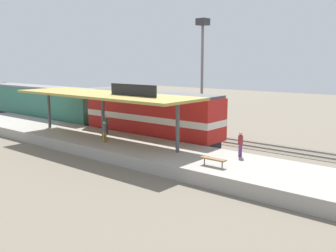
{
  "coord_description": "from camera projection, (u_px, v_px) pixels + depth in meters",
  "views": [
    {
      "loc": [
        -25.19,
        -24.18,
        7.33
      ],
      "look_at": [
        -1.38,
        -4.45,
        2.0
      ],
      "focal_mm": 40.14,
      "sensor_mm": 36.0,
      "label": 1
    }
  ],
  "objects": [
    {
      "name": "ground_plane",
      "position": [
        155.0,
        137.0,
        37.08
      ],
      "size": [
        120.0,
        120.0,
        0.0
      ],
      "primitive_type": "plane",
      "color": "#706656"
    },
    {
      "name": "track_near",
      "position": [
        141.0,
        139.0,
        35.55
      ],
      "size": [
        3.2,
        110.0,
        0.16
      ],
      "color": "#5F5649",
      "rests_on": "ground"
    },
    {
      "name": "track_far",
      "position": [
        172.0,
        132.0,
        39.04
      ],
      "size": [
        3.2,
        110.0,
        0.16
      ],
      "color": "#5F5649",
      "rests_on": "ground"
    },
    {
      "name": "platform",
      "position": [
        104.0,
        143.0,
        31.99
      ],
      "size": [
        6.0,
        44.0,
        0.9
      ],
      "primitive_type": "cube",
      "color": "#9E998E",
      "rests_on": "ground"
    },
    {
      "name": "station_canopy",
      "position": [
        103.0,
        95.0,
        31.24
      ],
      "size": [
        5.2,
        18.0,
        4.7
      ],
      "color": "#47474C",
      "rests_on": "platform"
    },
    {
      "name": "platform_bench",
      "position": [
        213.0,
        159.0,
        23.28
      ],
      "size": [
        0.44,
        1.7,
        0.5
      ],
      "color": "#333338",
      "rests_on": "platform"
    },
    {
      "name": "locomotive",
      "position": [
        151.0,
        116.0,
        34.36
      ],
      "size": [
        2.93,
        14.43,
        4.44
      ],
      "color": "#28282D",
      "rests_on": "track_near"
    },
    {
      "name": "passenger_carriage_front",
      "position": [
        41.0,
        103.0,
        45.7
      ],
      "size": [
        2.9,
        20.0,
        4.24
      ],
      "color": "#28282D",
      "rests_on": "track_near"
    },
    {
      "name": "light_mast",
      "position": [
        202.0,
        51.0,
        39.11
      ],
      "size": [
        1.1,
        1.1,
        11.7
      ],
      "color": "slate",
      "rests_on": "ground"
    },
    {
      "name": "person_waiting",
      "position": [
        240.0,
        143.0,
        25.57
      ],
      "size": [
        0.34,
        0.34,
        1.71
      ],
      "color": "#663375",
      "rests_on": "platform"
    },
    {
      "name": "person_walking",
      "position": [
        105.0,
        131.0,
        30.08
      ],
      "size": [
        0.34,
        0.34,
        1.71
      ],
      "color": "olive",
      "rests_on": "platform"
    },
    {
      "name": "person_boarding",
      "position": [
        106.0,
        123.0,
        33.55
      ],
      "size": [
        0.34,
        0.34,
        1.71
      ],
      "color": "navy",
      "rests_on": "platform"
    }
  ]
}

